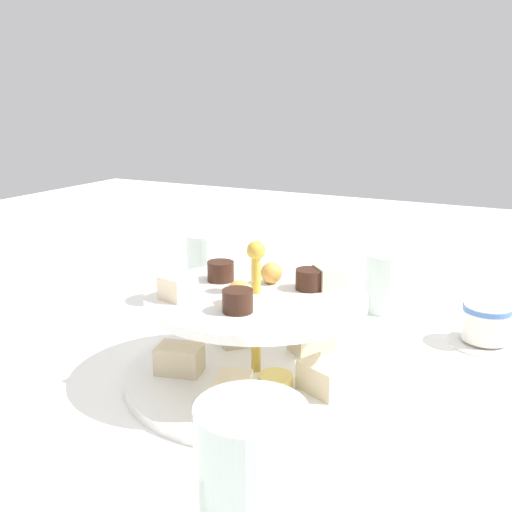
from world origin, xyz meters
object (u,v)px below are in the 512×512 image
at_px(teacup_with_saucer, 486,326).
at_px(water_glass_mid_back, 206,269).
at_px(water_glass_short_left, 386,282).
at_px(tiered_serving_stand, 256,341).
at_px(water_glass_tall_right, 251,501).

height_order(teacup_with_saucer, water_glass_mid_back, water_glass_mid_back).
bearing_deg(water_glass_short_left, tiered_serving_stand, -103.59).
height_order(water_glass_short_left, water_glass_mid_back, water_glass_mid_back).
distance_m(teacup_with_saucer, water_glass_mid_back, 0.39).
relative_size(tiered_serving_stand, water_glass_short_left, 3.42).
relative_size(water_glass_short_left, water_glass_mid_back, 0.79).
relative_size(water_glass_tall_right, water_glass_mid_back, 1.21).
bearing_deg(teacup_with_saucer, water_glass_mid_back, -176.01).
xyz_separation_m(teacup_with_saucer, water_glass_mid_back, (-0.39, -0.03, 0.03)).
bearing_deg(water_glass_mid_back, teacup_with_saucer, 3.99).
distance_m(water_glass_tall_right, teacup_with_saucer, 0.48).
relative_size(tiered_serving_stand, water_glass_mid_back, 2.71).
bearing_deg(teacup_with_saucer, water_glass_tall_right, -100.14).
xyz_separation_m(water_glass_tall_right, water_glass_mid_back, (-0.31, 0.44, -0.01)).
bearing_deg(water_glass_mid_back, water_glass_short_left, 20.48).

